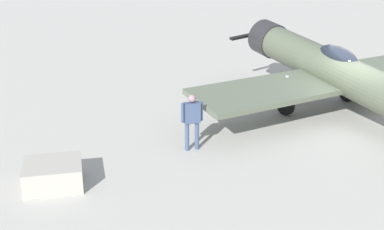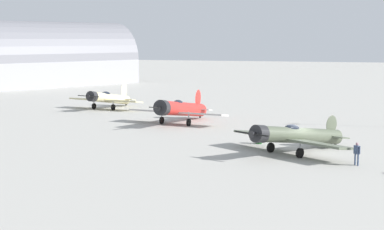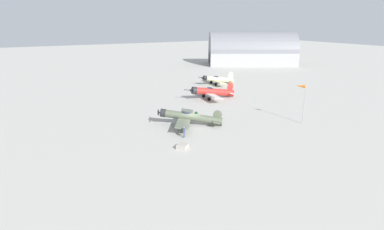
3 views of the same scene
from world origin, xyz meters
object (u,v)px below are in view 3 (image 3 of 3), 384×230
object	(u,v)px
airplane_mid_apron	(212,92)
fuel_drum	(196,114)
airplane_foreground	(189,117)
windsock_mast	(301,88)
equipment_crate	(183,146)
airplane_far_line	(217,79)
ground_crew_mechanic	(184,131)

from	to	relation	value
airplane_mid_apron	fuel_drum	distance (m)	14.66
airplane_foreground	airplane_mid_apron	distance (m)	19.69
windsock_mast	equipment_crate	bearing A→B (deg)	92.12
airplane_far_line	ground_crew_mechanic	size ratio (longest dim) A/B	6.17
airplane_far_line	windsock_mast	size ratio (longest dim) A/B	1.59
airplane_foreground	windsock_mast	size ratio (longest dim) A/B	1.55
equipment_crate	windsock_mast	bearing A→B (deg)	-87.88
airplane_mid_apron	windsock_mast	distance (m)	22.89
airplane_foreground	equipment_crate	size ratio (longest dim) A/B	5.20
airplane_mid_apron	windsock_mast	size ratio (longest dim) A/B	1.75
airplane_far_line	equipment_crate	xyz separation A→B (m)	(-36.58, 29.38, -1.13)
airplane_far_line	equipment_crate	distance (m)	46.93
ground_crew_mechanic	airplane_foreground	bearing A→B (deg)	-79.04
fuel_drum	airplane_mid_apron	bearing A→B (deg)	-43.06
airplane_foreground	airplane_far_line	world-z (taller)	airplane_far_line
airplane_far_line	ground_crew_mechanic	xyz separation A→B (m)	(-32.90, 27.25, -0.40)
windsock_mast	fuel_drum	bearing A→B (deg)	50.17
airplane_mid_apron	airplane_far_line	size ratio (longest dim) A/B	1.10
airplane_foreground	fuel_drum	world-z (taller)	airplane_foreground
airplane_mid_apron	windsock_mast	world-z (taller)	windsock_mast
airplane_foreground	windsock_mast	xyz separation A→B (m)	(-7.78, -17.25, 4.60)
equipment_crate	windsock_mast	size ratio (longest dim) A/B	0.30
airplane_foreground	airplane_mid_apron	size ratio (longest dim) A/B	0.89
airplane_foreground	airplane_mid_apron	xyz separation A→B (m)	(14.36, -13.47, 0.16)
airplane_mid_apron	airplane_far_line	distance (m)	17.07
windsock_mast	airplane_far_line	bearing A→B (deg)	-10.38
airplane_far_line	windsock_mast	bearing A→B (deg)	88.03
airplane_far_line	fuel_drum	distance (m)	31.65
airplane_foreground	airplane_far_line	xyz separation A→B (m)	(27.95, -23.80, -0.01)
airplane_mid_apron	ground_crew_mechanic	xyz separation A→B (m)	(-19.31, 16.92, -0.57)
ground_crew_mechanic	equipment_crate	size ratio (longest dim) A/B	0.86
airplane_foreground	equipment_crate	xyz separation A→B (m)	(-8.63, 5.58, -1.14)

